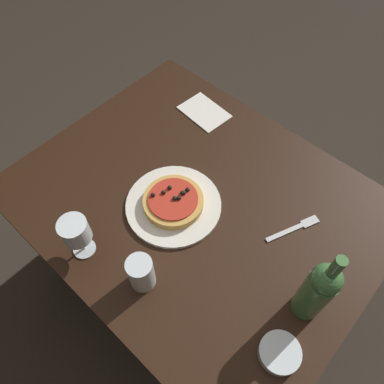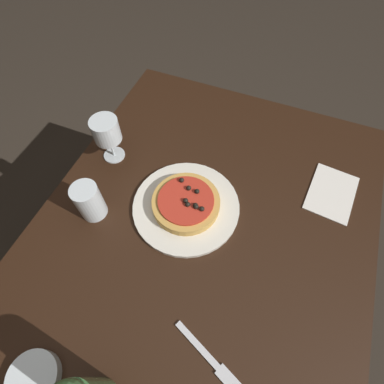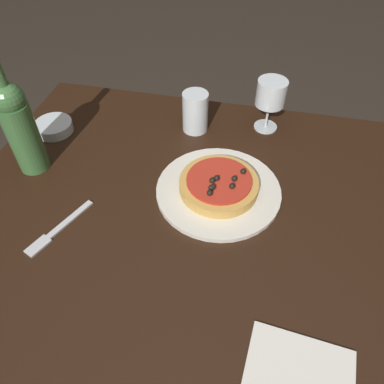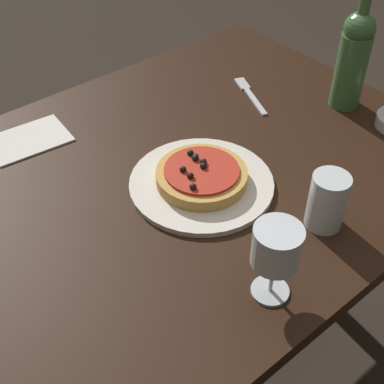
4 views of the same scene
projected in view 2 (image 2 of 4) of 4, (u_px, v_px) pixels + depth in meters
ground_plane at (198, 292)px, 1.42m from camera, size 14.00×14.00×0.00m
dining_table at (202, 241)px, 0.90m from camera, size 1.12×0.90×0.72m
dinner_plate at (186, 206)px, 0.84m from camera, size 0.30×0.30×0.01m
pizza at (186, 203)px, 0.82m from camera, size 0.19×0.19×0.04m
wine_glass at (106, 132)px, 0.85m from camera, size 0.08×0.08×0.15m
water_cup at (89, 201)px, 0.79m from camera, size 0.07×0.07×0.11m
side_bowl at (34, 377)px, 0.62m from camera, size 0.10×0.10×0.03m
fork at (210, 359)px, 0.65m from camera, size 0.09×0.17×0.00m
paper_napkin at (332, 193)px, 0.87m from camera, size 0.19×0.14×0.00m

